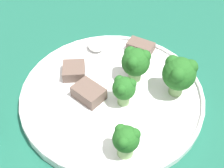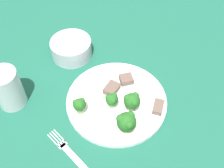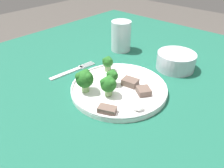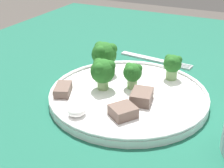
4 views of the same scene
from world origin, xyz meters
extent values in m
cube|color=#195642|center=(0.00, 0.00, 0.75)|extent=(1.35, 1.19, 0.03)
cylinder|color=brown|center=(0.62, 0.53, 0.37)|extent=(0.06, 0.06, 0.73)
cylinder|color=white|center=(-0.06, -0.08, 0.77)|extent=(0.28, 0.28, 0.01)
torus|color=white|center=(-0.06, -0.08, 0.78)|extent=(0.28, 0.28, 0.01)
cube|color=silver|center=(-0.25, -0.12, 0.76)|extent=(0.03, 0.13, 0.00)
cube|color=silver|center=(-0.24, -0.06, 0.76)|extent=(0.03, 0.02, 0.00)
cube|color=silver|center=(-0.23, -0.04, 0.76)|extent=(0.01, 0.05, 0.00)
cube|color=silver|center=(-0.24, -0.04, 0.76)|extent=(0.01, 0.05, 0.00)
cube|color=silver|center=(-0.24, -0.04, 0.76)|extent=(0.01, 0.05, 0.00)
cube|color=silver|center=(-0.25, -0.04, 0.76)|extent=(0.01, 0.05, 0.00)
cylinder|color=#B7BCC6|center=(0.00, 0.15, 0.79)|extent=(0.13, 0.13, 0.06)
cylinder|color=white|center=(0.00, 0.15, 0.78)|extent=(0.11, 0.11, 0.04)
cylinder|color=silver|center=(-0.24, 0.14, 0.82)|extent=(0.08, 0.08, 0.12)
cylinder|color=silver|center=(-0.24, 0.14, 0.80)|extent=(0.07, 0.07, 0.06)
cylinder|color=#7FA866|center=(-0.11, -0.16, 0.78)|extent=(0.02, 0.02, 0.02)
sphere|color=#215B1E|center=(-0.11, -0.16, 0.81)|extent=(0.05, 0.05, 0.05)
sphere|color=#215B1E|center=(-0.10, -0.16, 0.82)|extent=(0.02, 0.02, 0.02)
sphere|color=#215B1E|center=(-0.12, -0.15, 0.82)|extent=(0.02, 0.02, 0.02)
sphere|color=#215B1E|center=(-0.12, -0.18, 0.82)|extent=(0.02, 0.02, 0.02)
cylinder|color=#7FA866|center=(-0.15, -0.03, 0.78)|extent=(0.02, 0.02, 0.02)
sphere|color=#215B1E|center=(-0.15, -0.03, 0.80)|extent=(0.03, 0.03, 0.03)
sphere|color=#215B1E|center=(-0.14, -0.03, 0.81)|extent=(0.02, 0.02, 0.02)
sphere|color=#215B1E|center=(-0.15, -0.03, 0.81)|extent=(0.02, 0.02, 0.02)
sphere|color=#215B1E|center=(-0.15, -0.04, 0.81)|extent=(0.02, 0.02, 0.02)
cylinder|color=#7FA866|center=(-0.08, -0.09, 0.78)|extent=(0.02, 0.02, 0.02)
sphere|color=#215B1E|center=(-0.08, -0.09, 0.80)|extent=(0.03, 0.03, 0.03)
sphere|color=#215B1E|center=(-0.07, -0.09, 0.81)|extent=(0.02, 0.02, 0.02)
sphere|color=#215B1E|center=(-0.08, -0.08, 0.81)|extent=(0.02, 0.02, 0.02)
sphere|color=#215B1E|center=(-0.08, -0.10, 0.81)|extent=(0.02, 0.02, 0.02)
cylinder|color=#7FA866|center=(-0.05, -0.13, 0.78)|extent=(0.02, 0.02, 0.02)
sphere|color=#215B1E|center=(-0.05, -0.13, 0.81)|extent=(0.04, 0.04, 0.04)
sphere|color=#215B1E|center=(-0.04, -0.13, 0.82)|extent=(0.02, 0.02, 0.02)
sphere|color=#215B1E|center=(-0.06, -0.12, 0.82)|extent=(0.02, 0.02, 0.02)
sphere|color=#215B1E|center=(-0.06, -0.15, 0.82)|extent=(0.02, 0.02, 0.02)
cube|color=brown|center=(-0.01, -0.19, 0.78)|extent=(0.05, 0.04, 0.02)
cube|color=brown|center=(-0.04, -0.05, 0.78)|extent=(0.05, 0.04, 0.02)
cube|color=brown|center=(0.02, -0.06, 0.78)|extent=(0.05, 0.05, 0.02)
ellipsoid|color=white|center=(0.04, -0.13, 0.78)|extent=(0.03, 0.03, 0.02)
camera|label=1|loc=(-0.30, 0.11, 1.13)|focal=50.00mm
camera|label=2|loc=(-0.39, -0.35, 1.37)|focal=42.00mm
camera|label=3|loc=(0.28, -0.49, 1.13)|focal=35.00mm
camera|label=4|loc=(0.39, 0.10, 1.04)|focal=50.00mm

